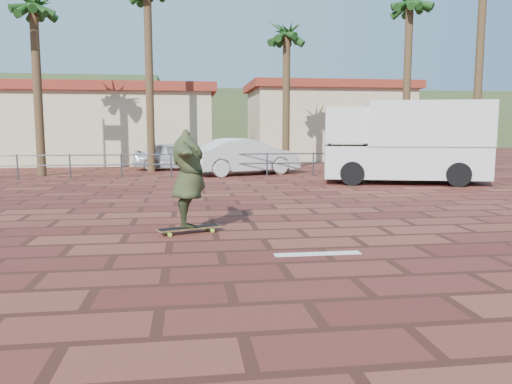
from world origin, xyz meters
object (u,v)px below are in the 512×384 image
Objects in this scene: longboard at (189,228)px; skateboarder at (188,179)px; campervan at (405,141)px; car_white at (244,156)px; car_silver at (175,156)px.

skateboarder reaches higher than longboard.
skateboarder is (-0.00, 0.00, 0.95)m from longboard.
longboard is at bearing -140.21° from skateboarder.
skateboarder is 0.37× the size of campervan.
campervan reaches higher than car_white.
skateboarder is 0.47× the size of car_white.
car_silver is (-0.62, 15.33, -0.38)m from skateboarder.
car_white is (2.48, 12.33, 0.70)m from longboard.
skateboarder is 11.35m from campervan.
campervan is at bearing -49.67° from skateboarder.
longboard is 0.26× the size of car_white.
longboard is 12.59m from car_white.
car_silver reaches higher than longboard.
campervan is 1.27× the size of car_white.
campervan is 11.24m from car_silver.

